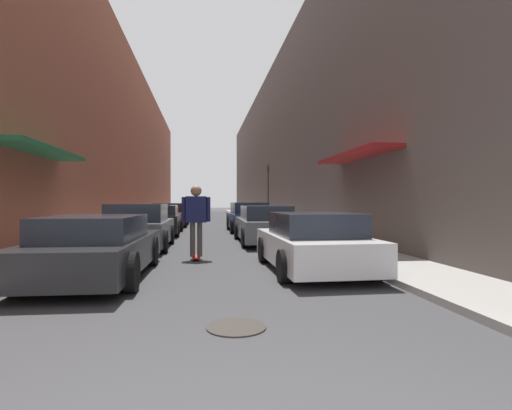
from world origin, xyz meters
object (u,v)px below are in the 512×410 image
at_px(parked_car_left_4, 176,213).
at_px(skateboarder, 196,214).
at_px(parked_car_left_3, 170,215).
at_px(parked_car_right_2, 249,218).
at_px(parked_car_left_0, 97,248).
at_px(manhole_cover, 236,327).
at_px(traffic_light, 268,186).
at_px(parked_car_right_0, 313,243).
at_px(parked_car_right_1, 265,225).
at_px(parked_car_left_1, 139,227).
at_px(parked_car_left_5, 179,211).
at_px(parked_car_left_2, 159,220).

bearing_deg(parked_car_left_4, skateboarder, -84.71).
height_order(parked_car_left_3, parked_car_right_2, parked_car_right_2).
bearing_deg(parked_car_left_0, manhole_cover, -54.12).
xyz_separation_m(skateboarder, traffic_light, (4.71, 17.54, 1.36)).
bearing_deg(parked_car_right_0, parked_car_right_1, 91.51).
relative_size(parked_car_left_1, parked_car_right_0, 0.99).
distance_m(parked_car_left_5, traffic_light, 9.84).
xyz_separation_m(parked_car_left_3, skateboarder, (1.75, -13.74, 0.50)).
bearing_deg(parked_car_left_4, traffic_light, -14.39).
distance_m(parked_car_left_2, parked_car_left_4, 11.23).
relative_size(parked_car_left_4, parked_car_right_1, 0.99).
bearing_deg(parked_car_left_4, manhole_cover, -84.61).
distance_m(parked_car_left_4, parked_car_right_1, 16.03).
relative_size(parked_car_left_5, parked_car_right_1, 0.90).
xyz_separation_m(parked_car_left_1, parked_car_left_2, (0.05, 5.43, -0.03)).
bearing_deg(parked_car_right_0, parked_car_left_5, 99.43).
bearing_deg(traffic_light, parked_car_left_3, -149.59).
bearing_deg(parked_car_right_2, parked_car_left_4, 112.19).
xyz_separation_m(skateboarder, manhole_cover, (0.56, -5.59, -1.15)).
height_order(parked_car_left_3, parked_car_right_0, parked_car_left_3).
distance_m(parked_car_left_2, parked_car_left_3, 5.77).
distance_m(parked_car_right_2, skateboarder, 9.37).
relative_size(parked_car_left_2, parked_car_right_2, 1.14).
bearing_deg(traffic_light, parked_car_right_1, -99.77).
height_order(parked_car_left_2, parked_car_right_0, parked_car_left_2).
height_order(parked_car_left_5, traffic_light, traffic_light).
height_order(parked_car_left_2, traffic_light, traffic_light).
bearing_deg(traffic_light, parked_car_right_2, -105.48).
distance_m(parked_car_left_5, parked_car_right_0, 26.91).
bearing_deg(parked_car_left_2, parked_car_left_0, -90.42).
relative_size(parked_car_left_1, manhole_cover, 5.67).
xyz_separation_m(parked_car_left_3, parked_car_left_5, (-0.17, 10.81, -0.03)).
bearing_deg(parked_car_left_0, parked_car_left_4, 89.83).
relative_size(parked_car_left_1, parked_car_left_2, 0.84).
distance_m(parked_car_left_4, parked_car_left_5, 5.35).
bearing_deg(parked_car_left_4, parked_car_left_2, -89.95).
bearing_deg(parked_car_right_2, traffic_light, 74.52).
relative_size(parked_car_left_1, parked_car_right_1, 0.84).
distance_m(parked_car_right_0, parked_car_right_1, 5.71).
height_order(parked_car_left_1, parked_car_left_2, parked_car_left_1).
bearing_deg(parked_car_left_5, parked_car_right_2, -74.54).
bearing_deg(parked_car_left_5, manhole_cover, -85.29).
bearing_deg(skateboarder, parked_car_left_5, 94.48).
bearing_deg(parked_car_left_3, skateboarder, -82.72).
xyz_separation_m(parked_car_right_0, traffic_light, (2.23, 19.54, 1.93)).
relative_size(parked_car_right_0, parked_car_right_1, 0.85).
xyz_separation_m(parked_car_left_0, skateboarder, (1.84, 2.27, 0.57)).
height_order(parked_car_right_0, manhole_cover, parked_car_right_0).
height_order(parked_car_left_2, parked_car_right_1, parked_car_right_1).
relative_size(parked_car_left_1, parked_car_right_2, 0.96).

